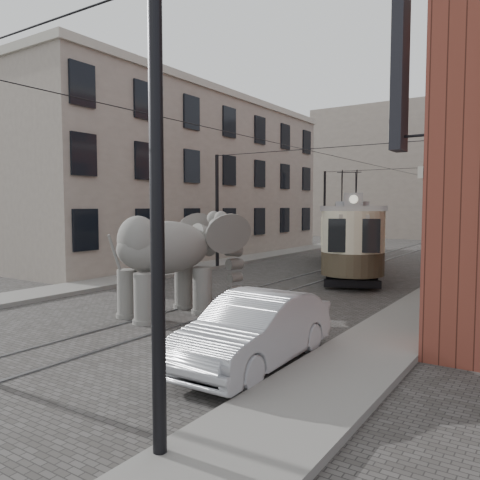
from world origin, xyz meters
The scene contains 10 objects.
ground centered at (0.00, 0.00, 0.00)m, with size 120.00×120.00×0.00m, color #464341.
tram_rails centered at (0.00, 0.00, 0.01)m, with size 1.54×80.00×0.02m, color slate, non-canonical shape.
sidewalk_right centered at (6.00, 0.00, 0.07)m, with size 2.00×60.00×0.15m, color slate.
sidewalk_left centered at (-6.50, 0.00, 0.07)m, with size 2.00×60.00×0.15m, color slate.
stucco_building centered at (-11.00, 10.00, 5.00)m, with size 7.00×24.00×10.00m, color gray.
distant_block centered at (0.00, 40.00, 7.00)m, with size 28.00×10.00×14.00m, color gray.
catenary centered at (-0.20, 5.00, 3.00)m, with size 11.00×30.20×6.00m, color black, non-canonical shape.
tram centered at (0.32, 9.48, 2.56)m, with size 2.66×12.89×5.11m, color beige, non-canonical shape.
elephant centered at (-0.47, -3.67, 1.59)m, with size 2.86×5.19×3.18m, color slate, non-canonical shape.
parked_car centered at (4.21, -6.07, 0.74)m, with size 1.58×4.49×1.48m, color #A2A3A7.
Camera 1 is at (9.33, -14.38, 3.29)m, focal length 35.81 mm.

